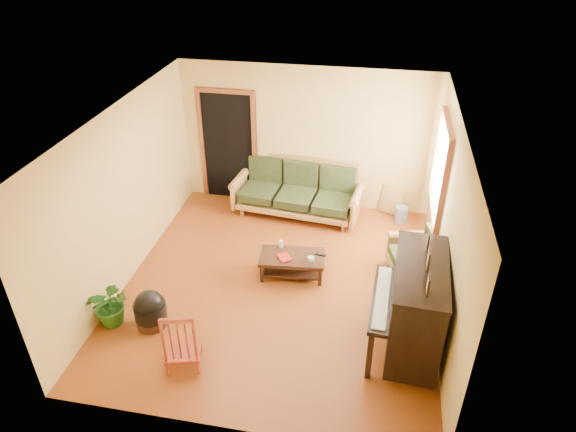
% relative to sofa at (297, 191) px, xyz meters
% --- Properties ---
extents(floor, '(5.00, 5.00, 0.00)m').
position_rel_sofa_xyz_m(floor, '(0.09, -2.06, -0.48)').
color(floor, '#64290D').
rests_on(floor, ground).
extents(doorway, '(1.08, 0.16, 2.05)m').
position_rel_sofa_xyz_m(doorway, '(-1.36, 0.42, 0.54)').
color(doorway, black).
rests_on(doorway, floor).
extents(window, '(0.12, 1.36, 1.46)m').
position_rel_sofa_xyz_m(window, '(2.30, -0.76, 1.02)').
color(window, white).
rests_on(window, right_wall).
extents(sofa, '(2.35, 1.19, 0.97)m').
position_rel_sofa_xyz_m(sofa, '(0.00, 0.00, 0.00)').
color(sofa, olive).
rests_on(sofa, floor).
extents(coffee_table, '(1.02, 0.62, 0.35)m').
position_rel_sofa_xyz_m(coffee_table, '(0.24, -1.78, -0.31)').
color(coffee_table, black).
rests_on(coffee_table, floor).
extents(armchair, '(0.95, 0.98, 0.81)m').
position_rel_sofa_xyz_m(armchair, '(2.04, -1.44, -0.08)').
color(armchair, olive).
rests_on(armchair, floor).
extents(piano, '(0.92, 1.49, 1.28)m').
position_rel_sofa_xyz_m(piano, '(2.00, -2.96, 0.16)').
color(piano, black).
rests_on(piano, floor).
extents(footstool, '(0.51, 0.51, 0.41)m').
position_rel_sofa_xyz_m(footstool, '(-1.42, -3.20, -0.28)').
color(footstool, black).
rests_on(footstool, floor).
extents(red_chair, '(0.52, 0.55, 0.90)m').
position_rel_sofa_xyz_m(red_chair, '(-0.74, -3.77, -0.03)').
color(red_chair, maroon).
rests_on(red_chair, floor).
extents(leaning_frame, '(0.42, 0.26, 0.56)m').
position_rel_sofa_xyz_m(leaning_frame, '(1.69, 0.33, -0.21)').
color(leaning_frame, '#AD9039').
rests_on(leaning_frame, floor).
extents(ceramic_crock, '(0.27, 0.27, 0.28)m').
position_rel_sofa_xyz_m(ceramic_crock, '(1.88, 0.10, -0.34)').
color(ceramic_crock, '#304F92').
rests_on(ceramic_crock, floor).
extents(potted_plant, '(0.59, 0.51, 0.65)m').
position_rel_sofa_xyz_m(potted_plant, '(-1.93, -3.26, -0.16)').
color(potted_plant, '#205317').
rests_on(potted_plant, floor).
extents(book, '(0.27, 0.29, 0.02)m').
position_rel_sofa_xyz_m(book, '(0.07, -1.91, -0.12)').
color(book, maroon).
rests_on(book, coffee_table).
extents(candle, '(0.08, 0.08, 0.11)m').
position_rel_sofa_xyz_m(candle, '(0.03, -1.58, -0.07)').
color(candle, white).
rests_on(candle, coffee_table).
extents(glass_jar, '(0.12, 0.12, 0.06)m').
position_rel_sofa_xyz_m(glass_jar, '(0.54, -1.85, -0.10)').
color(glass_jar, silver).
rests_on(glass_jar, coffee_table).
extents(remote, '(0.17, 0.07, 0.02)m').
position_rel_sofa_xyz_m(remote, '(0.67, -1.68, -0.12)').
color(remote, black).
rests_on(remote, coffee_table).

